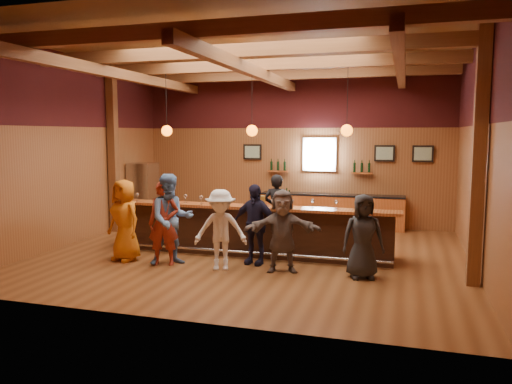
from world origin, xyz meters
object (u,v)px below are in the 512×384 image
Objects in this scene: customer_denim at (171,219)px; bartender at (277,210)px; customer_white at (221,230)px; customer_navy at (254,224)px; stainless_fridge at (143,194)px; bottle_a at (287,199)px; bar_counter at (255,230)px; customer_brown at (282,231)px; customer_redvest at (164,223)px; ice_bucket at (261,201)px; customer_orange at (125,220)px; back_bar_cabinet at (331,211)px; customer_dark at (363,236)px.

bartender is at bearing 21.27° from customer_denim.
customer_white is 0.78m from customer_navy.
bottle_a is at bearing -28.41° from stainless_fridge.
customer_denim is at bearing -150.56° from bottle_a.
customer_denim is at bearing -134.30° from bar_counter.
bar_counter is at bearing 110.88° from customer_brown.
customer_redvest reaches higher than customer_white.
customer_redvest is 2.42m from customer_brown.
customer_redvest is at bearing -145.50° from ice_bucket.
customer_orange is at bearing -66.00° from stainless_fridge.
customer_dark reaches higher than back_bar_cabinet.
bar_counter is 2.80m from customer_orange.
customer_white is at bearing 174.31° from customer_brown.
back_bar_cabinet is 2.17× the size of customer_denim.
customer_navy is 0.72m from ice_bucket.
customer_redvest reaches higher than bar_counter.
customer_orange is 1.08m from customer_denim.
back_bar_cabinet is 2.36× the size of customer_orange.
customer_dark is at bearing 20.53° from customer_orange.
bar_counter is 3.76m from back_bar_cabinet.
bottle_a reaches higher than bar_counter.
bar_counter is 1.00m from bartender.
ice_bucket is (-0.05, -1.18, 0.37)m from bartender.
bar_counter is 3.72× the size of bartender.
stainless_fridge reaches higher than bottle_a.
customer_dark is at bearing -32.57° from bottle_a.
back_bar_cabinet is 2.37× the size of customer_redvest.
customer_denim is at bearing 7.46° from customer_redvest.
customer_navy is at bearing 92.70° from bartender.
customer_denim reaches higher than customer_orange.
bottle_a is (-0.42, -3.76, 0.79)m from back_bar_cabinet.
bar_counter is 3.50× the size of stainless_fridge.
back_bar_cabinet is 3.86m from bottle_a.
customer_redvest reaches higher than customer_dark.
bottle_a is (2.10, 1.19, 0.34)m from customer_denim.
customer_navy is at bearing 29.73° from customer_orange.
customer_navy is at bearing -101.80° from back_bar_cabinet.
customer_redvest is 1.23m from customer_white.
stainless_fridge is 7.54m from customer_dark.
bottle_a is at bearing 34.40° from customer_white.
customer_white is at bearing -111.15° from ice_bucket.
customer_denim is 2.79m from bartender.
customer_orange is 4.34× the size of bottle_a.
ice_bucket is at bearing 90.46° from bartender.
stainless_fridge is 1.06× the size of customer_orange.
customer_orange is at bearing 165.61° from customer_dark.
stainless_fridge is 4.60× the size of bottle_a.
customer_denim is (-2.52, -4.94, 0.44)m from back_bar_cabinet.
customer_navy is 7.61× the size of ice_bucket.
customer_brown reaches higher than customer_dark.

